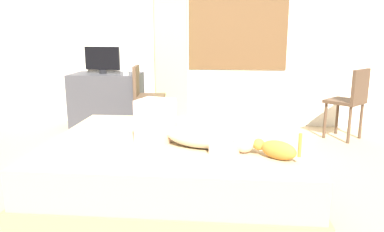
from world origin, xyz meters
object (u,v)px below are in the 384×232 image
Objects in this scene: bed at (178,164)px; cup at (126,72)px; chair_by_desk at (144,93)px; desk at (107,101)px; person_lying at (188,131)px; cat at (276,149)px; tv_monitor at (102,60)px; chair_spare at (351,98)px.

cup is at bearing 117.33° from bed.
bed is 2.43× the size of chair_by_desk.
cup is 0.09× the size of chair_by_desk.
desk is 11.74× the size of cup.
bed is 2.25× the size of person_lying.
cat is at bearing -57.30° from chair_by_desk.
desk is (-1.94, 2.32, -0.12)m from cat.
desk is 0.57m from chair_by_desk.
tv_monitor is at bearing 123.20° from bed.
cat is at bearing -52.63° from cup.
chair_by_desk is 1.00× the size of chair_spare.
cat is 2.60m from chair_by_desk.
desk is 1.05× the size of chair_by_desk.
bed is 2.38m from tv_monitor.
desk is 3.09m from chair_spare.
bed is at bearing 150.52° from cat.
tv_monitor reaches higher than desk.
tv_monitor is (-1.24, 1.90, 0.71)m from bed.
bed is 4.36× the size of tv_monitor.
desk is at bearing 122.39° from bed.
chair_spare reaches higher than cat.
desk is 0.56m from cup.
cat reaches higher than bed.
cat is at bearing -118.95° from chair_spare.
chair_by_desk is (-1.40, 2.19, 0.02)m from cat.
tv_monitor reaches higher than cup.
chair_spare is at bearing 45.43° from person_lying.
desk is at bearing 130.00° from cat.
chair_by_desk reaches higher than cup.
person_lying is 3.02× the size of cat.
cat is 0.64× the size of tv_monitor.
chair_by_desk is (-0.77, 1.94, -0.03)m from person_lying.
desk is at bearing 166.28° from chair_by_desk.
chair_spare is (3.11, -0.28, -0.41)m from tv_monitor.
desk reaches higher than bed.
chair_by_desk is at bearing 122.70° from cat.
tv_monitor is at bearing 123.14° from person_lying.
person_lying is 2.13m from cup.
chair_by_desk is (-0.66, 1.77, 0.30)m from bed.
tv_monitor reaches higher than person_lying.
person_lying is at bearing 158.49° from cat.
person_lying is 2.46m from desk.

